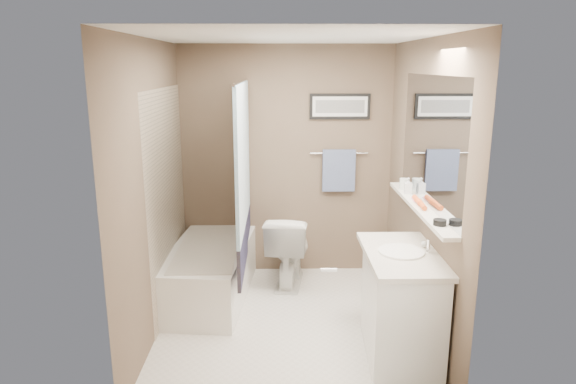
{
  "coord_description": "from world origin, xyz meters",
  "views": [
    {
      "loc": [
        -0.08,
        -4.05,
        2.19
      ],
      "look_at": [
        0.0,
        0.15,
        1.15
      ],
      "focal_mm": 32.0,
      "sensor_mm": 36.0,
      "label": 1
    }
  ],
  "objects_px": {
    "hair_brush_front": "(422,205)",
    "candle_bowl_near": "(440,222)",
    "hair_brush_back": "(417,200)",
    "toilet": "(289,249)",
    "vanity": "(401,307)",
    "soap_bottle": "(408,186)",
    "glass_jar": "(404,184)",
    "bathtub": "(210,272)"
  },
  "relations": [
    {
      "from": "soap_bottle",
      "to": "candle_bowl_near",
      "type": "bearing_deg",
      "value": -90.0
    },
    {
      "from": "hair_brush_back",
      "to": "glass_jar",
      "type": "distance_m",
      "value": 0.45
    },
    {
      "from": "hair_brush_front",
      "to": "soap_bottle",
      "type": "xyz_separation_m",
      "value": [
        0.0,
        0.44,
        0.05
      ]
    },
    {
      "from": "vanity",
      "to": "bathtub",
      "type": "bearing_deg",
      "value": 149.31
    },
    {
      "from": "vanity",
      "to": "glass_jar",
      "type": "xyz_separation_m",
      "value": [
        0.19,
        0.84,
        0.77
      ]
    },
    {
      "from": "toilet",
      "to": "soap_bottle",
      "type": "relative_size",
      "value": 5.38
    },
    {
      "from": "vanity",
      "to": "soap_bottle",
      "type": "xyz_separation_m",
      "value": [
        0.19,
        0.7,
        0.78
      ]
    },
    {
      "from": "bathtub",
      "to": "hair_brush_front",
      "type": "relative_size",
      "value": 6.82
    },
    {
      "from": "hair_brush_front",
      "to": "hair_brush_back",
      "type": "bearing_deg",
      "value": 90.0
    },
    {
      "from": "toilet",
      "to": "hair_brush_back",
      "type": "bearing_deg",
      "value": 144.35
    },
    {
      "from": "hair_brush_back",
      "to": "soap_bottle",
      "type": "bearing_deg",
      "value": 90.0
    },
    {
      "from": "glass_jar",
      "to": "bathtub",
      "type": "bearing_deg",
      "value": 172.72
    },
    {
      "from": "candle_bowl_near",
      "to": "hair_brush_front",
      "type": "relative_size",
      "value": 0.41
    },
    {
      "from": "candle_bowl_near",
      "to": "hair_brush_back",
      "type": "xyz_separation_m",
      "value": [
        0.0,
        0.59,
        0.0
      ]
    },
    {
      "from": "hair_brush_front",
      "to": "candle_bowl_near",
      "type": "bearing_deg",
      "value": -90.0
    },
    {
      "from": "hair_brush_back",
      "to": "glass_jar",
      "type": "relative_size",
      "value": 2.2
    },
    {
      "from": "vanity",
      "to": "hair_brush_front",
      "type": "height_order",
      "value": "hair_brush_front"
    },
    {
      "from": "glass_jar",
      "to": "soap_bottle",
      "type": "bearing_deg",
      "value": -90.0
    },
    {
      "from": "candle_bowl_near",
      "to": "hair_brush_back",
      "type": "height_order",
      "value": "hair_brush_back"
    },
    {
      "from": "vanity",
      "to": "hair_brush_front",
      "type": "relative_size",
      "value": 4.09
    },
    {
      "from": "vanity",
      "to": "hair_brush_back",
      "type": "distance_m",
      "value": 0.85
    },
    {
      "from": "hair_brush_back",
      "to": "candle_bowl_near",
      "type": "bearing_deg",
      "value": -90.0
    },
    {
      "from": "candle_bowl_near",
      "to": "glass_jar",
      "type": "relative_size",
      "value": 0.9
    },
    {
      "from": "vanity",
      "to": "soap_bottle",
      "type": "bearing_deg",
      "value": 78.29
    },
    {
      "from": "hair_brush_front",
      "to": "vanity",
      "type": "bearing_deg",
      "value": -125.7
    },
    {
      "from": "candle_bowl_near",
      "to": "soap_bottle",
      "type": "distance_m",
      "value": 0.9
    },
    {
      "from": "toilet",
      "to": "glass_jar",
      "type": "height_order",
      "value": "glass_jar"
    },
    {
      "from": "hair_brush_front",
      "to": "soap_bottle",
      "type": "height_order",
      "value": "soap_bottle"
    },
    {
      "from": "hair_brush_back",
      "to": "soap_bottle",
      "type": "relative_size",
      "value": 1.59
    },
    {
      "from": "toilet",
      "to": "hair_brush_back",
      "type": "relative_size",
      "value": 3.38
    },
    {
      "from": "glass_jar",
      "to": "candle_bowl_near",
      "type": "bearing_deg",
      "value": -90.0
    },
    {
      "from": "candle_bowl_near",
      "to": "hair_brush_back",
      "type": "relative_size",
      "value": 0.41
    },
    {
      "from": "hair_brush_front",
      "to": "glass_jar",
      "type": "height_order",
      "value": "glass_jar"
    },
    {
      "from": "candle_bowl_near",
      "to": "glass_jar",
      "type": "bearing_deg",
      "value": 90.0
    },
    {
      "from": "bathtub",
      "to": "glass_jar",
      "type": "height_order",
      "value": "glass_jar"
    },
    {
      "from": "bathtub",
      "to": "vanity",
      "type": "relative_size",
      "value": 1.67
    },
    {
      "from": "toilet",
      "to": "vanity",
      "type": "xyz_separation_m",
      "value": [
        0.83,
        -1.37,
        0.03
      ]
    },
    {
      "from": "hair_brush_front",
      "to": "soap_bottle",
      "type": "relative_size",
      "value": 1.59
    },
    {
      "from": "vanity",
      "to": "candle_bowl_near",
      "type": "distance_m",
      "value": 0.78
    },
    {
      "from": "hair_brush_front",
      "to": "hair_brush_back",
      "type": "height_order",
      "value": "same"
    },
    {
      "from": "toilet",
      "to": "soap_bottle",
      "type": "xyz_separation_m",
      "value": [
        1.02,
        -0.67,
        0.81
      ]
    },
    {
      "from": "candle_bowl_near",
      "to": "hair_brush_front",
      "type": "xyz_separation_m",
      "value": [
        0.0,
        0.46,
        0.0
      ]
    }
  ]
}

